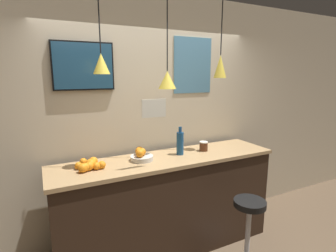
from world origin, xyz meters
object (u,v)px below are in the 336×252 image
object	(u,v)px
bar_stool	(248,230)
juice_bottle	(180,143)
spread_jar	(204,146)
fruit_bowl	(141,155)
mounted_tv	(84,66)

from	to	relation	value
bar_stool	juice_bottle	distance (m)	1.13
spread_jar	fruit_bowl	bearing A→B (deg)	179.60
fruit_bowl	bar_stool	bearing A→B (deg)	-39.99
mounted_tv	bar_stool	bearing A→B (deg)	-37.81
juice_bottle	mounted_tv	bearing A→B (deg)	161.14
bar_stool	fruit_bowl	world-z (taller)	fruit_bowl
juice_bottle	spread_jar	size ratio (longest dim) A/B	2.85
spread_jar	bar_stool	bearing A→B (deg)	-84.08
mounted_tv	juice_bottle	bearing A→B (deg)	-18.86
juice_bottle	spread_jar	world-z (taller)	juice_bottle
bar_stool	spread_jar	size ratio (longest dim) A/B	6.93
bar_stool	mounted_tv	distance (m)	2.34
mounted_tv	fruit_bowl	bearing A→B (deg)	-33.55
fruit_bowl	spread_jar	distance (m)	0.78
fruit_bowl	juice_bottle	size ratio (longest dim) A/B	0.76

